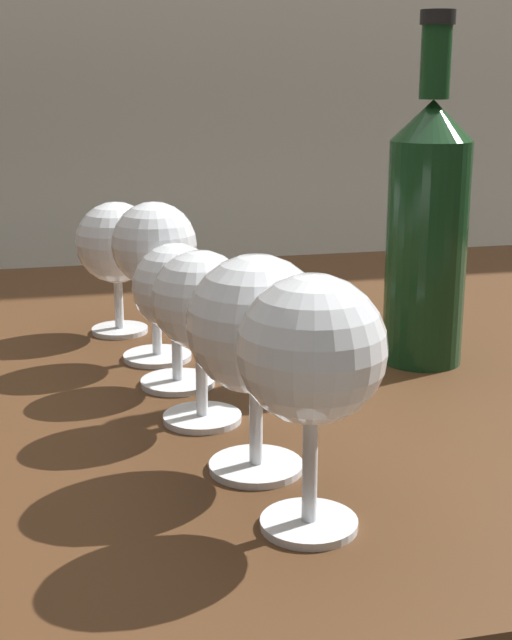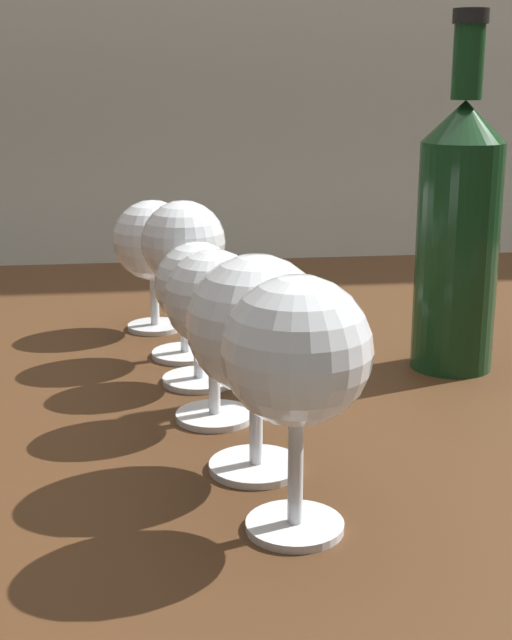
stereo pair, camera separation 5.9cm
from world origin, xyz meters
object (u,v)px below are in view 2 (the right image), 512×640
Objects in this scene: wine_glass_cabernet at (297,355)px; wine_bottle at (458,231)px; wine_glass_pinot at (198,289)px; wine_glass_port at (256,328)px; wine_glass_chardonnay at (213,304)px; wine_glass_merlot at (183,247)px; wine_glass_amber at (153,243)px.

wine_bottle is at bearing 55.79° from wine_glass_cabernet.
wine_glass_pinot is 0.40× the size of wine_bottle.
wine_glass_cabernet reaches higher than wine_glass_port.
wine_glass_chardonnay is 1.08× the size of wine_glass_pinot.
wine_glass_merlot is 1.09× the size of wine_glass_amber.
wine_glass_cabernet is 1.04× the size of wine_glass_merlot.
wine_glass_amber is (-0.07, 0.44, -0.02)m from wine_glass_cabernet.
wine_glass_port is 1.20× the size of wine_glass_pinot.
wine_glass_pinot is at bearing 94.05° from wine_glass_chardonnay.
wine_glass_pinot is 0.18m from wine_glass_amber.
wine_glass_cabernet is 0.27m from wine_glass_pinot.
wine_glass_pinot is at bearing -84.29° from wine_glass_merlot.
wine_glass_cabernet is 0.18m from wine_glass_chardonnay.
wine_bottle is (0.26, -0.16, 0.03)m from wine_glass_amber.
wine_bottle is (0.24, -0.06, 0.02)m from wine_glass_merlot.
wine_glass_merlot is at bearing 97.54° from wine_glass_cabernet.
wine_glass_merlot is 0.10m from wine_glass_amber.
wine_glass_chardonnay is at bearing 101.63° from wine_glass_port.
wine_glass_merlot is (-0.05, 0.34, -0.00)m from wine_glass_cabernet.
wine_glass_chardonnay is 0.99× the size of wine_glass_amber.
wine_glass_port is 0.28m from wine_bottle.
wine_glass_chardonnay is (-0.02, 0.10, -0.01)m from wine_glass_port.
wine_glass_merlot is at bearing 165.51° from wine_bottle.
wine_glass_amber is 0.43× the size of wine_bottle.
wine_glass_port and wine_glass_merlot have the same top height.
wine_glass_amber is at bearing 99.22° from wine_glass_cabernet.
wine_glass_port is at bearing -136.00° from wine_bottle.
wine_glass_pinot is (-0.01, 0.09, -0.01)m from wine_glass_chardonnay.
wine_glass_merlot is at bearing 95.71° from wine_glass_pinot.
wine_bottle is at bearing -31.16° from wine_glass_amber.
wine_glass_port is at bearing -82.61° from wine_glass_merlot.
wine_glass_chardonnay is 0.16m from wine_glass_merlot.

